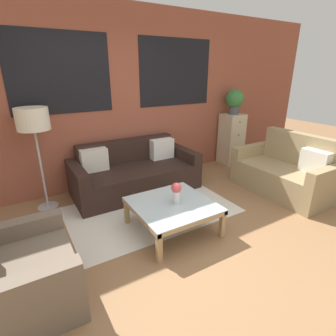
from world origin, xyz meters
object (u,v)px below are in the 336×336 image
(settee_vintage, at_px, (285,173))
(drawer_cabinet, at_px, (231,139))
(floor_lamp, at_px, (33,123))
(flower_vase, at_px, (176,191))
(potted_plant, at_px, (235,100))
(armchair_corner, at_px, (18,277))
(coffee_table, at_px, (173,207))
(couch_dark, at_px, (135,174))

(settee_vintage, relative_size, drawer_cabinet, 1.44)
(floor_lamp, bearing_deg, flower_vase, -47.96)
(floor_lamp, height_order, potted_plant, potted_plant)
(armchair_corner, height_order, flower_vase, armchair_corner)
(potted_plant, bearing_deg, coffee_table, -147.47)
(armchair_corner, bearing_deg, drawer_cabinet, 23.99)
(settee_vintage, xyz_separation_m, flower_vase, (-2.08, -0.03, 0.21))
(flower_vase, bearing_deg, couch_dark, 87.84)
(floor_lamp, xyz_separation_m, flower_vase, (1.27, -1.41, -0.69))
(settee_vintage, height_order, coffee_table, settee_vintage)
(couch_dark, relative_size, armchair_corner, 2.08)
(drawer_cabinet, bearing_deg, coffee_table, -147.47)
(coffee_table, bearing_deg, flower_vase, -32.44)
(couch_dark, relative_size, settee_vintage, 1.33)
(floor_lamp, bearing_deg, potted_plant, 1.84)
(coffee_table, distance_m, potted_plant, 2.96)
(coffee_table, xyz_separation_m, flower_vase, (0.04, -0.02, 0.21))
(settee_vintage, relative_size, floor_lamp, 1.04)
(floor_lamp, relative_size, drawer_cabinet, 1.38)
(floor_lamp, bearing_deg, armchair_corner, -104.02)
(couch_dark, distance_m, coffee_table, 1.29)
(armchair_corner, xyz_separation_m, flower_vase, (1.69, 0.26, 0.24))
(couch_dark, bearing_deg, coffee_table, -93.83)
(floor_lamp, bearing_deg, coffee_table, -48.32)
(settee_vintage, height_order, flower_vase, settee_vintage)
(armchair_corner, xyz_separation_m, potted_plant, (4.01, 1.78, 1.01))
(settee_vintage, distance_m, coffee_table, 2.11)
(coffee_table, distance_m, flower_vase, 0.21)
(armchair_corner, relative_size, drawer_cabinet, 0.92)
(couch_dark, xyz_separation_m, armchair_corner, (-1.74, -1.57, -0.00))
(drawer_cabinet, relative_size, potted_plant, 2.14)
(couch_dark, distance_m, armchair_corner, 2.34)
(armchair_corner, xyz_separation_m, floor_lamp, (0.42, 1.67, 0.93))
(armchair_corner, relative_size, coffee_table, 1.03)
(drawer_cabinet, xyz_separation_m, potted_plant, (0.00, 0.00, 0.78))
(flower_vase, bearing_deg, potted_plant, 33.34)
(flower_vase, bearing_deg, drawer_cabinet, 33.34)
(armchair_corner, distance_m, drawer_cabinet, 4.39)
(armchair_corner, bearing_deg, settee_vintage, 4.39)
(floor_lamp, bearing_deg, drawer_cabinet, 1.84)
(settee_vintage, relative_size, potted_plant, 3.09)
(coffee_table, distance_m, drawer_cabinet, 2.80)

